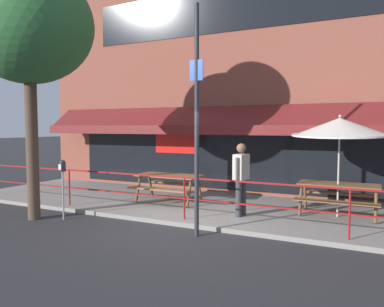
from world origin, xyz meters
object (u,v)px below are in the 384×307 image
object	(u,v)px
pedestrian_walking	(241,176)
parking_meter_near	(63,171)
picnic_table_centre	(338,191)
street_tree_curbside	(29,18)
patio_umbrella_centre	(340,127)
street_sign_pole	(197,119)
picnic_table_left	(169,180)

from	to	relation	value
pedestrian_walking	parking_meter_near	size ratio (longest dim) A/B	1.20
picnic_table_centre	street_tree_curbside	bearing A→B (deg)	-154.00
patio_umbrella_centre	pedestrian_walking	world-z (taller)	patio_umbrella_centre
pedestrian_walking	street_sign_pole	size ratio (longest dim) A/B	0.37
picnic_table_centre	street_sign_pole	world-z (taller)	street_sign_pole
patio_umbrella_centre	parking_meter_near	xyz separation A→B (m)	(-5.84, -2.71, -1.03)
picnic_table_left	parking_meter_near	distance (m)	2.92
picnic_table_centre	parking_meter_near	xyz separation A→B (m)	(-5.84, -2.79, 0.44)
picnic_table_left	street_sign_pole	distance (m)	3.46
patio_umbrella_centre	street_tree_curbside	xyz separation A→B (m)	(-6.41, -3.05, 2.47)
parking_meter_near	street_sign_pole	distance (m)	3.62
parking_meter_near	street_sign_pole	bearing A→B (deg)	2.91
patio_umbrella_centre	street_sign_pole	xyz separation A→B (m)	(-2.43, -2.54, 0.17)
pedestrian_walking	street_sign_pole	xyz separation A→B (m)	(-0.38, -1.63, 1.29)
picnic_table_centre	pedestrian_walking	bearing A→B (deg)	-154.11
picnic_table_left	street_sign_pole	xyz separation A→B (m)	(1.97, -2.32, 1.64)
picnic_table_left	street_tree_curbside	size ratio (longest dim) A/B	0.29
street_tree_curbside	pedestrian_walking	bearing A→B (deg)	26.05
street_tree_curbside	picnic_table_centre	bearing A→B (deg)	26.00
patio_umbrella_centre	parking_meter_near	world-z (taller)	patio_umbrella_centre
patio_umbrella_centre	street_tree_curbside	bearing A→B (deg)	-154.59
street_tree_curbside	picnic_table_left	bearing A→B (deg)	54.57
picnic_table_left	picnic_table_centre	world-z (taller)	same
patio_umbrella_centre	parking_meter_near	size ratio (longest dim) A/B	1.67
picnic_table_left	patio_umbrella_centre	xyz separation A→B (m)	(4.40, 0.22, 1.47)
street_sign_pole	picnic_table_left	bearing A→B (deg)	130.28
parking_meter_near	picnic_table_left	bearing A→B (deg)	60.03
parking_meter_near	street_sign_pole	size ratio (longest dim) A/B	0.31
picnic_table_left	parking_meter_near	bearing A→B (deg)	-119.97
picnic_table_left	pedestrian_walking	world-z (taller)	pedestrian_walking
picnic_table_left	pedestrian_walking	xyz separation A→B (m)	(2.35, -0.70, 0.35)
picnic_table_left	street_tree_curbside	bearing A→B (deg)	-125.43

